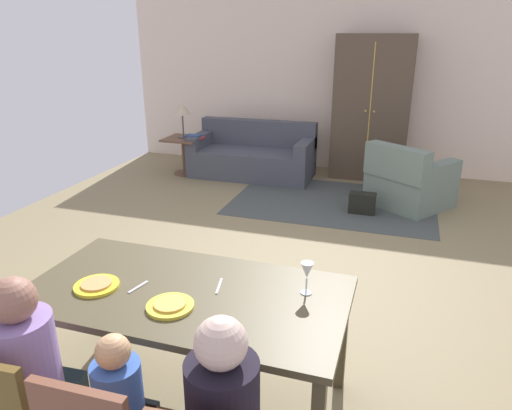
# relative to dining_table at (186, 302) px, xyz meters

# --- Properties ---
(ground_plane) EXTENTS (7.08, 6.79, 0.02)m
(ground_plane) POSITION_rel_dining_table_xyz_m (0.04, 2.11, -0.70)
(ground_plane) COLOR #837350
(back_wall) EXTENTS (7.08, 0.10, 2.70)m
(back_wall) POSITION_rel_dining_table_xyz_m (0.04, 5.56, 0.66)
(back_wall) COLOR beige
(back_wall) RESTS_ON ground_plane
(dining_table) EXTENTS (1.79, 0.92, 0.76)m
(dining_table) POSITION_rel_dining_table_xyz_m (0.00, 0.00, 0.00)
(dining_table) COLOR #4C432C
(dining_table) RESTS_ON ground_plane
(plate_near_man) EXTENTS (0.25, 0.25, 0.02)m
(plate_near_man) POSITION_rel_dining_table_xyz_m (-0.49, -0.12, 0.08)
(plate_near_man) COLOR yellow
(plate_near_man) RESTS_ON dining_table
(pizza_near_man) EXTENTS (0.17, 0.17, 0.01)m
(pizza_near_man) POSITION_rel_dining_table_xyz_m (-0.49, -0.12, 0.10)
(pizza_near_man) COLOR tan
(pizza_near_man) RESTS_ON plate_near_man
(plate_near_child) EXTENTS (0.25, 0.25, 0.02)m
(plate_near_child) POSITION_rel_dining_table_xyz_m (0.00, -0.18, 0.08)
(plate_near_child) COLOR yellow
(plate_near_child) RESTS_ON dining_table
(pizza_near_child) EXTENTS (0.17, 0.17, 0.01)m
(pizza_near_child) POSITION_rel_dining_table_xyz_m (0.00, -0.18, 0.10)
(pizza_near_child) COLOR gold
(pizza_near_child) RESTS_ON plate_near_child
(wine_glass) EXTENTS (0.07, 0.07, 0.19)m
(wine_glass) POSITION_rel_dining_table_xyz_m (0.64, 0.18, 0.20)
(wine_glass) COLOR silver
(wine_glass) RESTS_ON dining_table
(fork) EXTENTS (0.05, 0.15, 0.01)m
(fork) POSITION_rel_dining_table_xyz_m (-0.27, -0.05, 0.07)
(fork) COLOR silver
(fork) RESTS_ON dining_table
(knife) EXTENTS (0.05, 0.17, 0.01)m
(knife) POSITION_rel_dining_table_xyz_m (0.16, 0.10, 0.07)
(knife) COLOR silver
(knife) RESTS_ON dining_table
(person_man) EXTENTS (0.30, 0.41, 1.11)m
(person_man) POSITION_rel_dining_table_xyz_m (-0.49, -0.64, -0.18)
(person_man) COLOR #29404A
(person_man) RESTS_ON ground_plane
(area_rug) EXTENTS (2.60, 1.80, 0.01)m
(area_rug) POSITION_rel_dining_table_xyz_m (0.25, 3.83, -0.68)
(area_rug) COLOR #404543
(area_rug) RESTS_ON ground_plane
(couch) EXTENTS (1.86, 0.86, 0.82)m
(couch) POSITION_rel_dining_table_xyz_m (-1.15, 4.69, -0.39)
(couch) COLOR #434651
(couch) RESTS_ON ground_plane
(armchair) EXTENTS (1.19, 1.19, 0.82)m
(armchair) POSITION_rel_dining_table_xyz_m (1.17, 3.98, -0.37)
(armchair) COLOR slate
(armchair) RESTS_ON ground_plane
(armoire) EXTENTS (1.10, 0.59, 2.10)m
(armoire) POSITION_rel_dining_table_xyz_m (0.55, 5.17, 0.36)
(armoire) COLOR #4F3F30
(armoire) RESTS_ON ground_plane
(side_table) EXTENTS (0.56, 0.56, 0.58)m
(side_table) POSITION_rel_dining_table_xyz_m (-2.20, 4.43, -0.31)
(side_table) COLOR brown
(side_table) RESTS_ON ground_plane
(table_lamp) EXTENTS (0.26, 0.26, 0.54)m
(table_lamp) POSITION_rel_dining_table_xyz_m (-2.20, 4.43, 0.32)
(table_lamp) COLOR #4D4142
(table_lamp) RESTS_ON side_table
(book_lower) EXTENTS (0.22, 0.16, 0.03)m
(book_lower) POSITION_rel_dining_table_xyz_m (-1.98, 4.43, -0.09)
(book_lower) COLOR #9D302F
(book_lower) RESTS_ON side_table
(book_upper) EXTENTS (0.22, 0.16, 0.03)m
(book_upper) POSITION_rel_dining_table_xyz_m (-2.03, 4.43, -0.07)
(book_upper) COLOR navy
(book_upper) RESTS_ON book_lower
(handbag) EXTENTS (0.32, 0.16, 0.26)m
(handbag) POSITION_rel_dining_table_xyz_m (0.65, 3.53, -0.56)
(handbag) COLOR black
(handbag) RESTS_ON ground_plane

